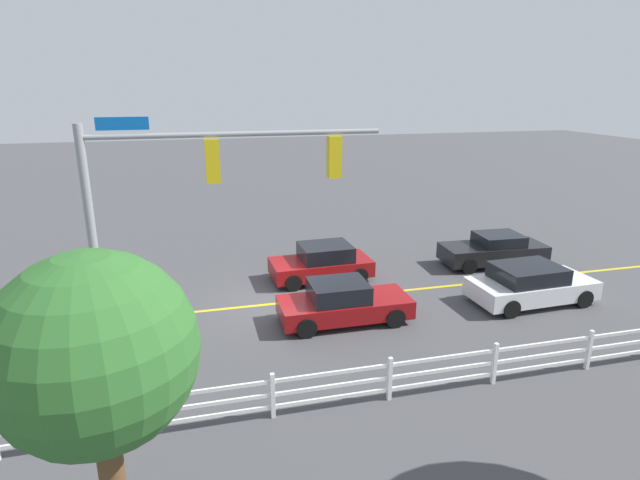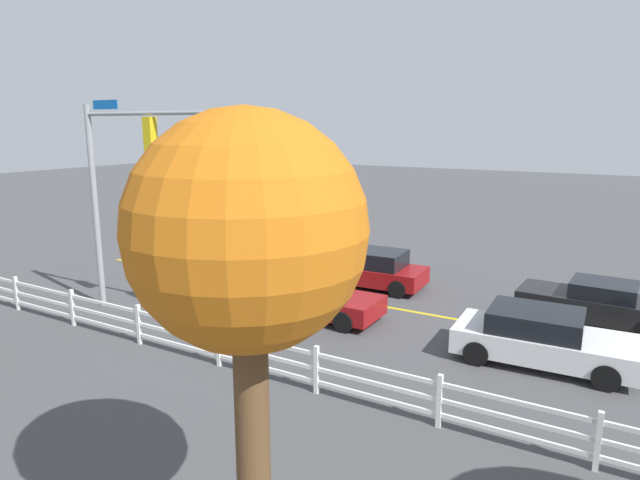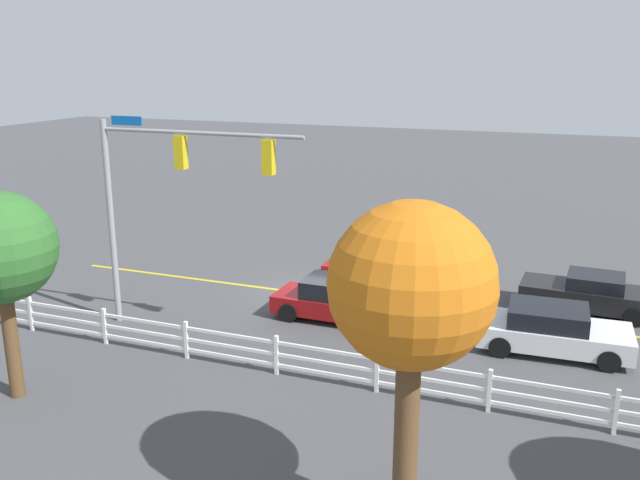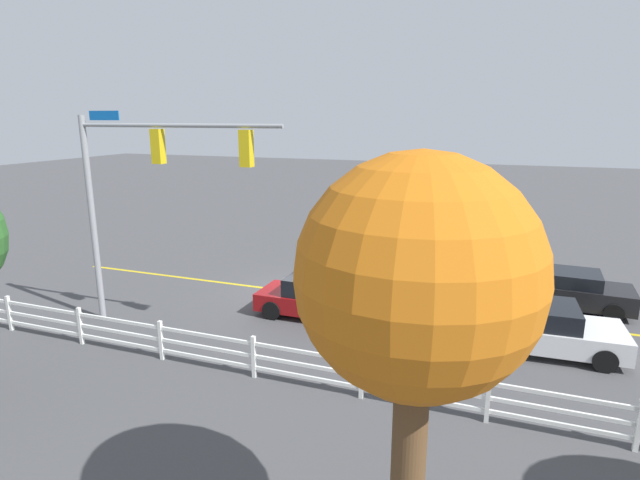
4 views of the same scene
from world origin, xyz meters
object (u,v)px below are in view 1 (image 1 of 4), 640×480
(car_0, at_px, (530,284))
(car_3, at_px, (494,250))
(car_1, at_px, (343,303))
(tree_2, at_px, (95,355))
(car_2, at_px, (322,263))

(car_0, relative_size, car_3, 0.99)
(car_0, relative_size, car_1, 1.04)
(car_0, height_order, tree_2, tree_2)
(tree_2, bearing_deg, car_2, -117.74)
(car_2, bearing_deg, car_1, 83.34)
(car_1, xyz_separation_m, car_3, (-7.90, -3.74, 0.00))
(car_1, distance_m, tree_2, 10.53)
(car_2, bearing_deg, tree_2, 60.19)
(car_3, distance_m, tree_2, 18.48)
(car_0, xyz_separation_m, car_1, (6.89, -0.15, -0.03))
(car_0, relative_size, car_2, 1.11)
(car_1, height_order, car_3, car_1)
(car_1, relative_size, tree_2, 0.79)
(car_3, height_order, tree_2, tree_2)
(tree_2, bearing_deg, car_1, -126.60)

